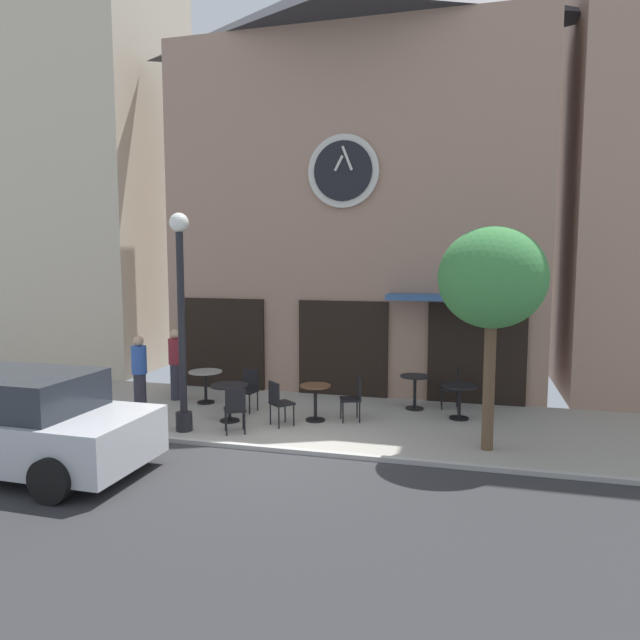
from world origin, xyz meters
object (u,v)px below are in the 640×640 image
pedestrian_blue (139,373)px  pedestrian_maroon (176,363)px  cafe_table_center_left (229,394)px  cafe_table_rightmost (315,397)px  cafe_chair_outer (249,387)px  cafe_chair_corner (354,395)px  cafe_chair_right_end (454,385)px  cafe_table_center (415,386)px  cafe_chair_facing_street (278,400)px  street_tree (492,280)px  cafe_chair_curbside (235,407)px  cafe_table_center_right (460,394)px  parked_car_silver (16,422)px  street_lamp (182,322)px  cafe_table_leftmost (205,380)px

pedestrian_blue → pedestrian_maroon: bearing=81.0°
cafe_table_center_left → cafe_table_rightmost: bearing=16.3°
cafe_table_rightmost → cafe_chair_outer: (-1.61, 0.37, 0.03)m
cafe_chair_corner → cafe_chair_outer: bearing=175.9°
cafe_table_center_left → cafe_chair_right_end: (4.39, 2.20, -0.03)m
cafe_table_center → cafe_chair_facing_street: (-2.49, -1.99, 0.02)m
street_tree → cafe_chair_curbside: bearing=-176.1°
cafe_table_rightmost → cafe_table_center_right: (2.85, 0.89, 0.02)m
cafe_table_center → cafe_chair_facing_street: 3.19m
street_tree → cafe_chair_corner: 3.74m
cafe_chair_curbside → cafe_table_center_left: bearing=120.9°
cafe_chair_outer → parked_car_silver: 4.76m
cafe_chair_right_end → pedestrian_blue: pedestrian_blue is taller
cafe_chair_right_end → pedestrian_maroon: size_ratio=0.54×
cafe_chair_curbside → pedestrian_blue: 2.77m
cafe_chair_curbside → pedestrian_blue: pedestrian_blue is taller
street_lamp → cafe_table_leftmost: street_lamp is taller
cafe_chair_outer → parked_car_silver: size_ratio=0.21×
cafe_chair_curbside → cafe_chair_facing_street: size_ratio=1.00×
cafe_chair_facing_street → pedestrian_blue: bearing=176.4°
pedestrian_blue → cafe_table_center: bearing=17.4°
cafe_table_leftmost → parked_car_silver: parked_car_silver is taller
cafe_table_leftmost → cafe_chair_curbside: 2.56m
cafe_table_center → street_lamp: bearing=-146.6°
cafe_chair_corner → pedestrian_blue: size_ratio=0.54×
cafe_chair_corner → cafe_chair_facing_street: 1.57m
street_lamp → cafe_table_rightmost: 3.08m
cafe_table_leftmost → cafe_chair_outer: size_ratio=0.85×
cafe_table_rightmost → cafe_chair_curbside: size_ratio=0.83×
cafe_table_center_right → pedestrian_blue: pedestrian_blue is taller
street_lamp → cafe_chair_curbside: bearing=3.1°
cafe_chair_corner → parked_car_silver: parked_car_silver is taller
cafe_table_center_right → parked_car_silver: (-6.67, -4.73, 0.24)m
cafe_table_leftmost → pedestrian_blue: size_ratio=0.46×
cafe_table_leftmost → cafe_table_center: (4.70, 0.69, -0.04)m
cafe_chair_outer → cafe_table_rightmost: bearing=-13.0°
street_tree → cafe_table_center: 3.72m
cafe_chair_right_end → cafe_chair_facing_street: (-3.31, -2.26, 0.00)m
cafe_chair_right_end → cafe_chair_curbside: bearing=-143.1°
street_tree → cafe_table_leftmost: (-6.19, 1.68, -2.41)m
pedestrian_maroon → cafe_chair_facing_street: bearing=-25.0°
street_lamp → cafe_chair_curbside: street_lamp is taller
cafe_chair_outer → cafe_chair_curbside: 1.67m
cafe_table_center_right → cafe_table_center_left: bearing=-163.0°
cafe_table_center → pedestrian_maroon: pedestrian_maroon is taller
cafe_chair_outer → cafe_chair_right_end: 4.52m
pedestrian_blue → parked_car_silver: 3.49m
cafe_table_center → pedestrian_maroon: size_ratio=0.45×
pedestrian_blue → cafe_table_center_right: bearing=10.5°
pedestrian_blue → cafe_table_leftmost: bearing=47.5°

